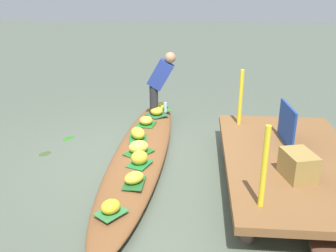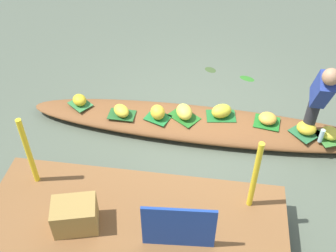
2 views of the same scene
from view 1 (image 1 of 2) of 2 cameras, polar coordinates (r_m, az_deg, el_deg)
The scene contains 27 objects.
canal_water at distance 5.90m, azimuth -4.08°, elevation -4.90°, with size 40.00×40.00×0.00m, color #515B4B.
dock_platform at distance 5.34m, azimuth 18.31°, elevation -5.07°, with size 3.20×1.80×0.39m.
vendor_boat at distance 5.86m, azimuth -4.10°, elevation -3.95°, with size 5.01×0.79×0.22m, color brown.
leaf_mat_0 at distance 4.79m, azimuth -5.15°, elevation -8.59°, with size 0.38×0.25×0.01m, color #225A27.
banana_bunch_0 at distance 4.76m, azimuth -5.18°, elevation -7.83°, with size 0.27×0.19×0.15m, color yellow.
leaf_mat_1 at distance 6.05m, azimuth -4.58°, elevation -1.90°, with size 0.41×0.27×0.01m, color #1E672A.
banana_bunch_1 at distance 6.02m, azimuth -4.61°, elevation -1.09°, with size 0.29×0.21×0.19m, color yellow.
leaf_mat_2 at distance 7.36m, azimuth -0.99°, elevation 2.49°, with size 0.34×0.28×0.01m, color #3B7932.
banana_bunch_2 at distance 7.33m, azimuth -0.99°, elevation 3.07°, with size 0.24×0.21×0.16m, color yellow.
leaf_mat_3 at distance 5.24m, azimuth -4.34°, elevation -5.77°, with size 0.33×0.26×0.01m, color #1E7432.
banana_bunch_3 at distance 5.20m, azimuth -4.37°, elevation -4.81°, with size 0.23×0.20×0.20m, color yellow.
leaf_mat_4 at distance 4.28m, azimuth -8.66°, elevation -12.87°, with size 0.32×0.24×0.01m, color #33783E.
banana_bunch_4 at distance 4.23m, azimuth -8.72°, elevation -12.02°, with size 0.23×0.19×0.16m, color gold.
leaf_mat_5 at distance 5.58m, azimuth -4.47°, elevation -4.03°, with size 0.41×0.28×0.01m, color #236722.
banana_bunch_5 at distance 5.54m, azimuth -4.50°, elevation -3.16°, with size 0.29×0.21×0.19m, color #F9E14D.
leaf_mat_6 at distance 7.09m, azimuth -1.72°, elevation 1.73°, with size 0.33×0.34×0.01m, color #266339.
banana_bunch_6 at distance 7.06m, azimuth -1.73°, elevation 2.31°, with size 0.24×0.26×0.16m, color gold.
leaf_mat_7 at distance 6.63m, azimuth -3.34°, elevation 0.28°, with size 0.35×0.30×0.01m, color #1E6E23.
banana_bunch_7 at distance 6.61m, azimuth -3.35°, elevation 0.86°, with size 0.25×0.23×0.15m, color gold.
vendor_person at distance 6.90m, azimuth -1.21°, elevation 7.07°, with size 0.20×0.53×1.19m.
water_bottle at distance 7.20m, azimuth -0.42°, elevation 2.86°, with size 0.06×0.06×0.20m, color silver.
market_banner at distance 5.65m, azimuth 17.61°, elevation 0.26°, with size 0.70×0.03×0.56m, color #1B3D95.
railing_post_west at distance 6.15m, azimuth 10.99°, elevation 4.29°, with size 0.06×0.06×0.91m, color yellow.
railing_post_east at distance 3.94m, azimuth 14.43°, elevation -6.09°, with size 0.06×0.06×0.91m, color yellow.
produce_crate at distance 4.74m, azimuth 19.21°, elevation -5.65°, with size 0.44×0.32×0.33m, color olive.
drifting_plant_0 at distance 6.34m, azimuth -18.21°, elevation -4.01°, with size 0.21×0.15×0.01m, color #374D26.
drifting_plant_1 at distance 6.81m, azimuth -14.91°, elevation -1.84°, with size 0.26×0.14×0.01m, color #2B6E21.
Camera 1 is at (5.22, 0.84, 2.62)m, focal length 40.07 mm.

